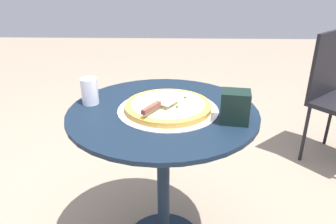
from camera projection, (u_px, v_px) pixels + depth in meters
patio_table at (163, 147)px, 1.44m from camera, size 0.80×0.80×0.75m
pizza_on_tray at (168, 107)px, 1.36m from camera, size 0.42×0.42×0.05m
pizza_server at (159, 104)px, 1.29m from camera, size 0.20×0.15×0.02m
drinking_cup at (90, 91)px, 1.41m from camera, size 0.07×0.07×0.12m
napkin_dispenser at (235, 107)px, 1.24m from camera, size 0.10×0.12×0.13m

